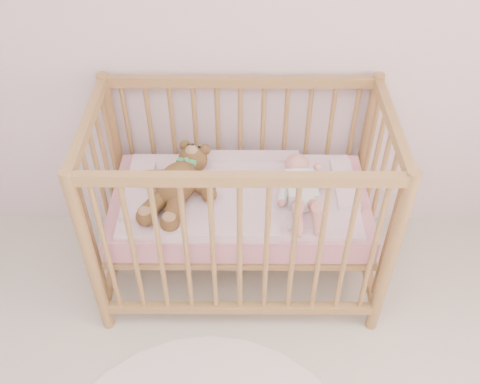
# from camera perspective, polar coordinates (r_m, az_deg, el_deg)

# --- Properties ---
(crib) EXTENTS (1.36, 0.76, 1.00)m
(crib) POSITION_cam_1_polar(r_m,az_deg,el_deg) (2.57, 0.01, -1.22)
(crib) COLOR tan
(crib) RESTS_ON floor
(mattress) EXTENTS (1.22, 0.62, 0.13)m
(mattress) POSITION_cam_1_polar(r_m,az_deg,el_deg) (2.58, 0.01, -1.46)
(mattress) COLOR pink
(mattress) RESTS_ON crib
(blanket) EXTENTS (1.10, 0.58, 0.06)m
(blanket) POSITION_cam_1_polar(r_m,az_deg,el_deg) (2.53, 0.01, -0.24)
(blanket) COLOR #F7AAC2
(blanket) RESTS_ON mattress
(baby) EXTENTS (0.28, 0.54, 0.13)m
(baby) POSITION_cam_1_polar(r_m,az_deg,el_deg) (2.48, 6.54, 0.70)
(baby) COLOR silver
(baby) RESTS_ON blanket
(teddy_bear) EXTENTS (0.55, 0.66, 0.16)m
(teddy_bear) POSITION_cam_1_polar(r_m,az_deg,el_deg) (2.48, -6.73, 0.92)
(teddy_bear) COLOR brown
(teddy_bear) RESTS_ON blanket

